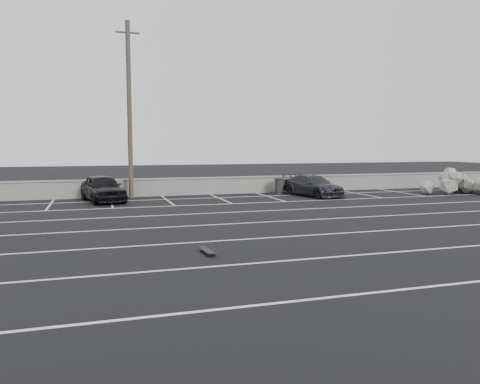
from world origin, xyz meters
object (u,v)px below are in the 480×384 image
object	(u,v)px
car_right	(313,186)
skateboard	(208,251)
car_left	(103,188)
utility_pole	(129,110)
riprap_pile	(467,186)
trash_bin	(279,186)

from	to	relation	value
car_right	skateboard	world-z (taller)	car_right
car_left	car_right	distance (m)	12.08
utility_pole	riprap_pile	xyz separation A→B (m)	(20.31, -3.64, -4.52)
utility_pole	car_right	bearing A→B (deg)	-11.17
trash_bin	riprap_pile	distance (m)	11.78
utility_pole	skateboard	distance (m)	15.67
utility_pole	riprap_pile	distance (m)	21.13
car_left	utility_pole	bearing A→B (deg)	24.40
riprap_pile	utility_pole	bearing A→B (deg)	169.84
car_right	riprap_pile	size ratio (longest dim) A/B	0.85
car_left	car_right	size ratio (longest dim) A/B	0.99
trash_bin	riprap_pile	xyz separation A→B (m)	(11.30, -3.35, -0.01)
utility_pole	skateboard	size ratio (longest dim) A/B	11.67
riprap_pile	car_left	bearing A→B (deg)	173.64
riprap_pile	skateboard	xyz separation A→B (m)	(-19.37, -11.20, -0.41)
car_right	skateboard	distance (m)	15.94
car_left	trash_bin	xyz separation A→B (m)	(10.60, 0.91, -0.23)
car_left	skateboard	size ratio (longest dim) A/B	5.07
car_right	skateboard	bearing A→B (deg)	-140.23
car_left	skateboard	distance (m)	13.89
car_left	riprap_pile	bearing A→B (deg)	-19.14
utility_pole	trash_bin	distance (m)	10.08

